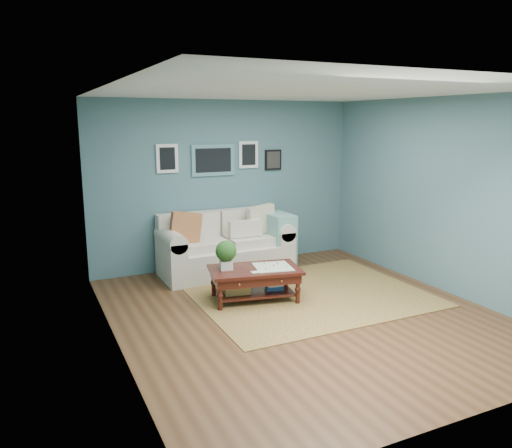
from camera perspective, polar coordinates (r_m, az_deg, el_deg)
room_shell at (r=6.04m, az=5.35°, el=2.06°), size 5.00×5.02×2.70m
area_rug at (r=7.02m, az=6.12°, el=-8.00°), size 3.07×2.46×0.01m
loveseat at (r=7.90m, az=-3.01°, el=-2.48°), size 2.07×0.94×1.06m
coffee_table at (r=6.66m, az=-0.69°, el=-5.73°), size 1.31×0.92×0.83m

